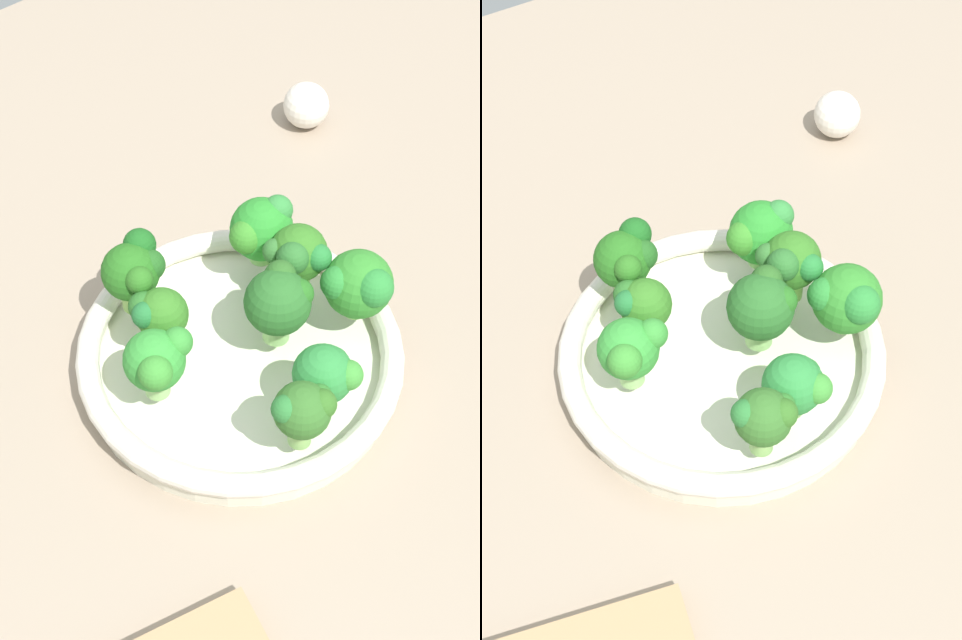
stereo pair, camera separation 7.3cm
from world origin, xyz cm
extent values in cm
cube|color=gray|center=(0.00, 0.00, -1.25)|extent=(130.00, 130.00, 2.50)
cylinder|color=silver|center=(-1.10, 3.19, 0.82)|extent=(26.67, 26.67, 1.65)
torus|color=silver|center=(-1.10, 3.19, 2.65)|extent=(27.78, 27.78, 2.01)
cylinder|color=#94C772|center=(-9.27, 3.85, 4.91)|extent=(2.05, 2.05, 2.50)
sphere|color=green|center=(-9.27, 3.85, 7.77)|extent=(4.93, 4.93, 4.93)
sphere|color=#388C2F|center=(-10.35, 2.18, 8.89)|extent=(2.68, 2.68, 2.68)
sphere|color=#348C32|center=(-7.29, 3.38, 8.83)|extent=(2.44, 2.44, 2.44)
cylinder|color=#91C76F|center=(1.62, 1.72, 4.99)|extent=(2.28, 2.28, 2.65)
sphere|color=#266124|center=(1.62, 1.72, 8.11)|extent=(5.54, 5.54, 5.54)
sphere|color=#285C20|center=(2.86, 2.81, 9.45)|extent=(2.65, 2.65, 2.65)
sphere|color=#23631D|center=(2.99, 0.77, 8.95)|extent=(2.53, 2.53, 2.53)
cylinder|color=#8DBD57|center=(-5.32, 12.20, 5.03)|extent=(2.11, 2.11, 2.74)
sphere|color=#25671C|center=(-5.32, 12.20, 8.01)|extent=(4.94, 4.94, 4.94)
sphere|color=#1A5B1C|center=(-3.49, 13.17, 9.24)|extent=(2.82, 2.82, 2.82)
sphere|color=#21591E|center=(-3.85, 11.48, 8.41)|extent=(2.73, 2.73, 2.73)
sphere|color=#29691D|center=(-5.78, 10.19, 9.07)|extent=(2.32, 2.32, 2.32)
cylinder|color=#82C462|center=(6.66, 9.22, 4.58)|extent=(2.12, 2.12, 1.84)
sphere|color=#288829|center=(6.66, 9.22, 7.34)|extent=(5.65, 5.65, 5.65)
sphere|color=#378627|center=(4.70, 9.00, 7.93)|extent=(3.03, 3.03, 3.03)
sphere|color=#318238|center=(8.23, 8.93, 8.89)|extent=(2.70, 2.70, 2.70)
cylinder|color=#8BC265|center=(-0.24, -5.27, 4.56)|extent=(2.17, 2.17, 1.79)
sphere|color=#2C8238|center=(-0.24, -5.27, 7.02)|extent=(4.83, 4.83, 4.83)
sphere|color=#297E2C|center=(1.24, -5.11, 7.39)|extent=(2.40, 2.40, 2.40)
sphere|color=#3B8D32|center=(1.12, -6.78, 7.50)|extent=(2.43, 2.43, 2.43)
cylinder|color=#90C768|center=(-3.88, -6.96, 5.04)|extent=(1.84, 1.84, 2.75)
sphere|color=#316625|center=(-3.88, -6.96, 7.85)|extent=(4.42, 4.42, 4.42)
sphere|color=#2B6F26|center=(-2.26, -7.09, 8.24)|extent=(1.93, 1.93, 1.93)
sphere|color=#306621|center=(-2.79, -7.81, 8.58)|extent=(2.32, 2.32, 2.32)
sphere|color=#297130|center=(-5.15, -6.50, 8.74)|extent=(2.19, 2.19, 2.19)
cylinder|color=#7CBE4E|center=(6.68, 4.61, 5.03)|extent=(2.36, 2.36, 2.75)
sphere|color=#317121|center=(6.68, 4.61, 8.03)|extent=(5.00, 5.00, 5.00)
sphere|color=#247531|center=(7.05, 2.69, 8.76)|extent=(2.34, 2.34, 2.34)
sphere|color=#296729|center=(5.16, 3.76, 9.14)|extent=(2.77, 2.77, 2.77)
sphere|color=#306B2C|center=(5.00, 5.72, 8.53)|extent=(2.19, 2.19, 2.19)
cylinder|color=#86C05C|center=(8.52, -0.73, 4.50)|extent=(1.89, 1.89, 1.68)
sphere|color=#2F8129|center=(8.52, -0.73, 7.25)|extent=(5.88, 5.88, 5.88)
sphere|color=#297F2F|center=(6.71, 0.12, 8.14)|extent=(2.91, 2.91, 2.91)
sphere|color=#298032|center=(8.36, -2.47, 8.43)|extent=(3.30, 3.30, 3.30)
cylinder|color=#8BCA65|center=(-5.86, 7.31, 4.85)|extent=(1.85, 1.85, 2.38)
sphere|color=#337322|center=(-5.86, 7.31, 7.46)|extent=(4.37, 4.37, 4.37)
sphere|color=#296624|center=(-6.70, 8.55, 7.93)|extent=(2.56, 2.56, 2.56)
sphere|color=#226D31|center=(-7.29, 7.53, 8.28)|extent=(2.22, 2.22, 2.22)
sphere|color=silver|center=(26.12, 23.54, 2.49)|extent=(4.99, 4.99, 4.99)
camera|label=1|loc=(-31.01, -31.16, 63.19)|focal=50.23mm
camera|label=2|loc=(-25.18, -35.47, 63.19)|focal=50.23mm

